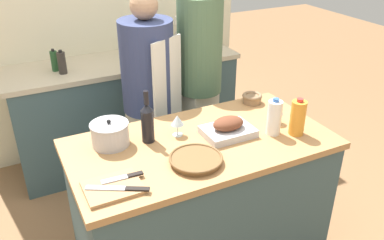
# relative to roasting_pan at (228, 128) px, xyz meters

# --- Properties ---
(kitchen_island) EXTENTS (1.49, 0.78, 0.90)m
(kitchen_island) POSITION_rel_roasting_pan_xyz_m (-0.17, 0.01, -0.49)
(kitchen_island) COLOR #3D565B
(kitchen_island) RESTS_ON ground_plane
(back_counter) EXTENTS (1.95, 0.60, 0.93)m
(back_counter) POSITION_rel_roasting_pan_xyz_m (-0.17, 1.43, -0.47)
(back_counter) COLOR #3D565B
(back_counter) RESTS_ON ground_plane
(back_wall) EXTENTS (2.45, 0.10, 2.55)m
(back_wall) POSITION_rel_roasting_pan_xyz_m (-0.17, 1.78, 0.34)
(back_wall) COLOR beige
(back_wall) RESTS_ON ground_plane
(roasting_pan) EXTENTS (0.29, 0.21, 0.11)m
(roasting_pan) POSITION_rel_roasting_pan_xyz_m (0.00, 0.00, 0.00)
(roasting_pan) COLOR #BCBCC1
(roasting_pan) RESTS_ON kitchen_island
(wicker_basket) EXTENTS (0.28, 0.28, 0.04)m
(wicker_basket) POSITION_rel_roasting_pan_xyz_m (-0.30, -0.18, -0.02)
(wicker_basket) COLOR brown
(wicker_basket) RESTS_ON kitchen_island
(cutting_board) EXTENTS (0.27, 0.21, 0.02)m
(cutting_board) POSITION_rel_roasting_pan_xyz_m (-0.75, -0.20, -0.03)
(cutting_board) COLOR #AD7F51
(cutting_board) RESTS_ON kitchen_island
(stock_pot) EXTENTS (0.21, 0.21, 0.16)m
(stock_pot) POSITION_rel_roasting_pan_xyz_m (-0.64, 0.20, 0.02)
(stock_pot) COLOR #B7B7BC
(stock_pot) RESTS_ON kitchen_island
(mixing_bowl) EXTENTS (0.13, 0.13, 0.06)m
(mixing_bowl) POSITION_rel_roasting_pan_xyz_m (0.37, 0.31, -0.01)
(mixing_bowl) COLOR #846647
(mixing_bowl) RESTS_ON kitchen_island
(juice_jug) EXTENTS (0.09, 0.09, 0.22)m
(juice_jug) POSITION_rel_roasting_pan_xyz_m (0.37, -0.16, 0.06)
(juice_jug) COLOR orange
(juice_jug) RESTS_ON kitchen_island
(milk_jug) EXTENTS (0.08, 0.08, 0.22)m
(milk_jug) POSITION_rel_roasting_pan_xyz_m (0.25, -0.10, 0.06)
(milk_jug) COLOR white
(milk_jug) RESTS_ON kitchen_island
(wine_bottle_green) EXTENTS (0.07, 0.07, 0.31)m
(wine_bottle_green) POSITION_rel_roasting_pan_xyz_m (-0.44, 0.14, 0.08)
(wine_bottle_green) COLOR black
(wine_bottle_green) RESTS_ON kitchen_island
(wine_glass_left) EXTENTS (0.07, 0.07, 0.12)m
(wine_glass_left) POSITION_rel_roasting_pan_xyz_m (0.34, -0.00, 0.05)
(wine_glass_left) COLOR silver
(wine_glass_left) RESTS_ON kitchen_island
(wine_glass_right) EXTENTS (0.07, 0.07, 0.13)m
(wine_glass_right) POSITION_rel_roasting_pan_xyz_m (-0.26, 0.13, 0.05)
(wine_glass_right) COLOR silver
(wine_glass_right) RESTS_ON kitchen_island
(knife_chef) EXTENTS (0.28, 0.17, 0.01)m
(knife_chef) POSITION_rel_roasting_pan_xyz_m (-0.72, -0.24, -0.02)
(knife_chef) COLOR #B7B7BC
(knife_chef) RESTS_ON cutting_board
(knife_paring) EXTENTS (0.21, 0.04, 0.01)m
(knife_paring) POSITION_rel_roasting_pan_xyz_m (-0.68, -0.16, -0.02)
(knife_paring) COLOR #B7B7BC
(knife_paring) RESTS_ON cutting_board
(stand_mixer) EXTENTS (0.18, 0.14, 0.29)m
(stand_mixer) POSITION_rel_roasting_pan_xyz_m (0.45, 1.51, 0.11)
(stand_mixer) COLOR silver
(stand_mixer) RESTS_ON back_counter
(condiment_bottle_tall) EXTENTS (0.05, 0.05, 0.18)m
(condiment_bottle_tall) POSITION_rel_roasting_pan_xyz_m (-0.72, 1.42, 0.07)
(condiment_bottle_tall) COLOR #234C28
(condiment_bottle_tall) RESTS_ON back_counter
(condiment_bottle_short) EXTENTS (0.05, 0.05, 0.19)m
(condiment_bottle_short) POSITION_rel_roasting_pan_xyz_m (-0.10, 1.48, 0.08)
(condiment_bottle_short) COLOR #234C28
(condiment_bottle_short) RESTS_ON back_counter
(condiment_bottle_extra) EXTENTS (0.06, 0.06, 0.19)m
(condiment_bottle_extra) POSITION_rel_roasting_pan_xyz_m (-0.68, 1.34, 0.08)
(condiment_bottle_extra) COLOR #332D28
(condiment_bottle_extra) RESTS_ON back_counter
(person_cook_aproned) EXTENTS (0.40, 0.42, 1.60)m
(person_cook_aproned) POSITION_rel_roasting_pan_xyz_m (-0.19, 0.77, -0.06)
(person_cook_aproned) COLOR beige
(person_cook_aproned) RESTS_ON ground_plane
(person_cook_guest) EXTENTS (0.33, 0.33, 1.74)m
(person_cook_guest) POSITION_rel_roasting_pan_xyz_m (0.22, 0.78, 0.03)
(person_cook_guest) COLOR beige
(person_cook_guest) RESTS_ON ground_plane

